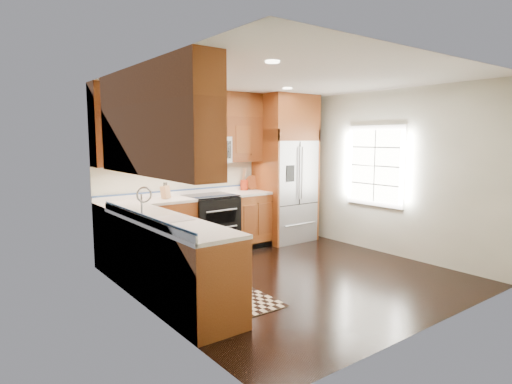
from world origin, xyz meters
TOP-DOWN VIEW (x-y plane):
  - ground at (0.00, 0.00)m, footprint 4.00×4.00m
  - wall_back at (0.00, 2.00)m, footprint 4.00×0.02m
  - wall_left at (-2.00, 0.00)m, footprint 0.02×4.00m
  - wall_right at (2.00, 0.00)m, footprint 0.02×4.00m
  - window at (1.98, 0.20)m, footprint 0.04×1.10m
  - base_cabinets at (-1.23, 0.90)m, footprint 2.85×3.00m
  - countertop at (-1.09, 1.01)m, footprint 2.86×3.01m
  - upper_cabinets at (-1.15, 1.09)m, footprint 2.85×3.00m
  - range at (-0.25, 1.67)m, footprint 0.76×0.67m
  - microwave at (-0.25, 1.80)m, footprint 0.76×0.40m
  - refrigerator at (1.30, 1.63)m, footprint 0.98×0.75m
  - sink_faucet at (-1.73, 0.23)m, footprint 0.54×0.44m
  - rug at (-1.18, 0.02)m, footprint 0.96×1.58m
  - knife_block at (-0.99, 1.73)m, footprint 0.11×0.14m
  - utensil_crock at (0.59, 1.92)m, footprint 0.14×0.14m
  - cutting_board at (0.75, 1.89)m, footprint 0.32×0.32m

SIDE VIEW (x-z plane):
  - ground at x=0.00m, z-range 0.00..0.00m
  - rug at x=-1.18m, z-range 0.00..0.01m
  - base_cabinets at x=-1.23m, z-range 0.00..0.90m
  - range at x=-0.25m, z-range 0.00..0.94m
  - countertop at x=-1.09m, z-range 0.90..0.94m
  - cutting_board at x=0.75m, z-range 0.94..0.96m
  - sink_faucet at x=-1.73m, z-range 0.81..1.18m
  - knife_block at x=-0.99m, z-range 0.92..1.17m
  - utensil_crock at x=0.59m, z-range 0.88..1.26m
  - wall_back at x=0.00m, z-range 0.00..2.60m
  - wall_left at x=-2.00m, z-range 0.00..2.60m
  - wall_right at x=2.00m, z-range 0.00..2.60m
  - refrigerator at x=1.30m, z-range 0.00..2.60m
  - window at x=1.98m, z-range 0.75..2.05m
  - microwave at x=-0.25m, z-range 1.45..1.87m
  - upper_cabinets at x=-1.15m, z-range 1.45..2.60m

